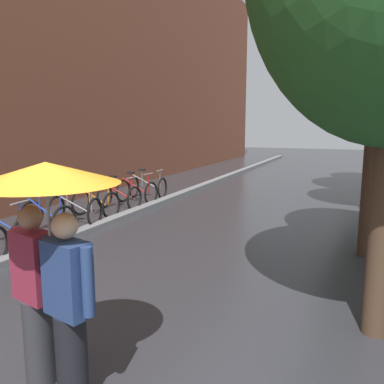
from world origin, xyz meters
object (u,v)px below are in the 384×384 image
at_px(street_tree_4, 376,103).
at_px(parked_bicycle_2, 47,218).
at_px(street_tree_3, 377,76).
at_px(parked_bicycle_4, 96,203).
at_px(couple_under_umbrella, 49,239).
at_px(parked_bicycle_6, 137,191).
at_px(street_tree_1, 380,51).
at_px(street_tree_2, 380,77).
at_px(parked_bicycle_7, 148,187).
at_px(parked_bicycle_3, 75,210).
at_px(parked_bicycle_5, 119,196).
at_px(parked_bicycle_1, 3,230).

distance_m(street_tree_4, parked_bicycle_2, 13.41).
bearing_deg(street_tree_3, parked_bicycle_4, -135.77).
distance_m(parked_bicycle_2, couple_under_umbrella, 5.60).
distance_m(parked_bicycle_4, parked_bicycle_6, 1.99).
xyz_separation_m(street_tree_1, parked_bicycle_4, (-6.41, 0.58, -3.21)).
xyz_separation_m(street_tree_2, parked_bicycle_2, (-6.50, -5.21, -3.23)).
bearing_deg(parked_bicycle_7, parked_bicycle_3, -87.20).
distance_m(parked_bicycle_2, parked_bicycle_5, 2.83).
distance_m(street_tree_1, parked_bicycle_7, 8.03).
relative_size(street_tree_3, parked_bicycle_3, 4.93).
bearing_deg(street_tree_4, street_tree_2, -91.20).
bearing_deg(parked_bicycle_4, parked_bicycle_3, -83.25).
xyz_separation_m(parked_bicycle_1, parked_bicycle_3, (0.12, 1.97, 0.00)).
relative_size(parked_bicycle_1, parked_bicycle_7, 1.02).
bearing_deg(street_tree_3, street_tree_2, -90.47).
bearing_deg(parked_bicycle_6, couple_under_umbrella, -63.72).
xyz_separation_m(parked_bicycle_3, parked_bicycle_4, (-0.11, 0.93, 0.00)).
relative_size(street_tree_2, parked_bicycle_3, 4.34).
distance_m(parked_bicycle_2, parked_bicycle_6, 3.80).
relative_size(street_tree_3, couple_under_umbrella, 2.80).
distance_m(street_tree_1, parked_bicycle_6, 7.58).
height_order(street_tree_3, parked_bicycle_7, street_tree_3).
distance_m(street_tree_2, parked_bicycle_7, 7.40).
height_order(street_tree_4, parked_bicycle_4, street_tree_4).
bearing_deg(street_tree_1, parked_bicycle_7, 151.89).
bearing_deg(street_tree_4, parked_bicycle_3, -122.26).
xyz_separation_m(parked_bicycle_5, couple_under_umbrella, (3.83, -6.80, 1.04)).
bearing_deg(couple_under_umbrella, parked_bicycle_4, 123.87).
xyz_separation_m(street_tree_3, couple_under_umbrella, (-2.71, -12.19, -2.53)).
bearing_deg(parked_bicycle_1, parked_bicycle_5, 89.23).
height_order(street_tree_1, parked_bicycle_7, street_tree_1).
distance_m(parked_bicycle_6, parked_bicycle_7, 0.90).
distance_m(street_tree_2, parked_bicycle_4, 8.06).
relative_size(street_tree_4, parked_bicycle_4, 4.07).
xyz_separation_m(parked_bicycle_1, parked_bicycle_4, (0.01, 2.90, 0.00)).
bearing_deg(parked_bicycle_1, parked_bicycle_6, 89.43).
relative_size(street_tree_1, parked_bicycle_6, 4.55).
bearing_deg(parked_bicycle_5, parked_bicycle_4, -92.64).
height_order(street_tree_3, street_tree_4, street_tree_3).
bearing_deg(parked_bicycle_1, street_tree_1, 19.83).
bearing_deg(parked_bicycle_4, parked_bicycle_5, 87.36).
height_order(street_tree_4, parked_bicycle_5, street_tree_4).
xyz_separation_m(street_tree_1, couple_under_umbrella, (-2.54, -5.19, -2.17)).
bearing_deg(parked_bicycle_2, street_tree_4, 59.61).
bearing_deg(parked_bicycle_5, parked_bicycle_1, -90.77).
xyz_separation_m(street_tree_2, couple_under_umbrella, (-2.69, -9.18, -2.18)).
bearing_deg(parked_bicycle_4, parked_bicycle_6, 88.78).
height_order(street_tree_1, parked_bicycle_6, street_tree_1).
bearing_deg(parked_bicycle_2, parked_bicycle_7, 91.68).
bearing_deg(street_tree_3, parked_bicycle_3, -131.42).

